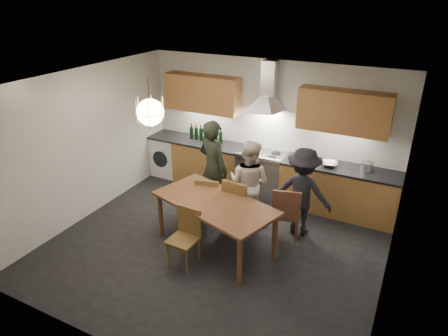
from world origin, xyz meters
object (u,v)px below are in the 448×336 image
at_px(chair_back_left, 208,199).
at_px(mixing_bowl, 329,164).
at_px(chair_front, 186,233).
at_px(person_left, 213,168).
at_px(person_mid, 249,183).
at_px(stock_pot, 367,167).
at_px(person_right, 302,192).
at_px(dining_table, 215,207).
at_px(wine_bottles, 206,134).

height_order(chair_back_left, mixing_bowl, mixing_bowl).
distance_m(chair_front, person_left, 1.57).
distance_m(person_mid, stock_pot, 2.04).
xyz_separation_m(chair_front, person_right, (1.26, 1.55, 0.25)).
distance_m(person_left, mixing_bowl, 2.05).
bearing_deg(stock_pot, person_left, -156.60).
xyz_separation_m(dining_table, stock_pot, (1.89, 1.99, 0.26)).
bearing_deg(person_right, chair_back_left, 17.93).
xyz_separation_m(dining_table, chair_front, (-0.19, -0.54, -0.21)).
distance_m(person_right, stock_pot, 1.30).
relative_size(dining_table, stock_pot, 10.16).
distance_m(dining_table, mixing_bowl, 2.30).
height_order(chair_front, person_right, person_right).
bearing_deg(wine_bottles, chair_back_left, -59.50).
distance_m(dining_table, stock_pot, 2.76).
bearing_deg(stock_pot, wine_bottles, 179.94).
relative_size(dining_table, person_mid, 1.39).
bearing_deg(person_mid, dining_table, 82.34).
bearing_deg(person_left, stock_pot, -138.43).
xyz_separation_m(chair_back_left, mixing_bowl, (1.67, 1.39, 0.43)).
xyz_separation_m(person_mid, person_right, (0.89, 0.11, -0.01)).
bearing_deg(mixing_bowl, person_right, -102.84).
bearing_deg(chair_back_left, dining_table, 111.33).
distance_m(chair_back_left, stock_pot, 2.76).
relative_size(chair_back_left, person_mid, 0.59).
bearing_deg(chair_front, chair_back_left, 103.62).
xyz_separation_m(chair_front, mixing_bowl, (1.46, 2.44, 0.43)).
bearing_deg(chair_back_left, person_right, -177.78).
relative_size(person_left, stock_pot, 8.43).
relative_size(chair_front, mixing_bowl, 2.99).
xyz_separation_m(chair_back_left, wine_bottles, (-0.88, 1.49, 0.55)).
xyz_separation_m(stock_pot, wine_bottles, (-3.16, 0.00, 0.09)).
relative_size(person_mid, mixing_bowl, 5.13).
bearing_deg(person_right, mixing_bowl, -103.87).
bearing_deg(person_left, dining_table, 137.83).
distance_m(mixing_bowl, stock_pot, 0.62).
height_order(dining_table, chair_back_left, chair_back_left).
xyz_separation_m(mixing_bowl, wine_bottles, (-2.54, 0.10, 0.12)).
bearing_deg(dining_table, wine_bottles, 139.56).
distance_m(dining_table, person_right, 1.47).
xyz_separation_m(chair_front, stock_pot, (2.08, 2.53, 0.47)).
height_order(chair_front, stock_pot, stock_pot).
relative_size(chair_back_left, person_right, 0.59).
distance_m(chair_back_left, mixing_bowl, 2.21).
distance_m(dining_table, person_left, 1.10).
height_order(person_right, mixing_bowl, person_right).
bearing_deg(person_left, person_right, -159.48).
bearing_deg(chair_front, wine_bottles, 115.60).
xyz_separation_m(chair_front, person_mid, (0.37, 1.44, 0.25)).
bearing_deg(stock_pot, chair_back_left, -146.95).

